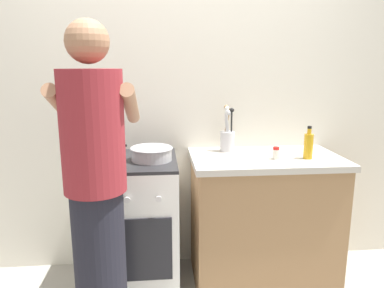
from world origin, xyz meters
The scene contains 9 objects.
back_wall centered at (0.20, 0.50, 1.25)m, with size 3.20×0.10×2.50m.
countertop centered at (0.55, 0.15, 0.45)m, with size 1.00×0.60×0.90m.
stove_range centered at (-0.35, 0.15, 0.45)m, with size 0.60×0.62×0.90m.
pot centered at (-0.49, 0.14, 0.95)m, with size 0.25×0.18×0.10m.
mixing_bowl centered at (-0.21, 0.12, 0.95)m, with size 0.27×0.27×0.09m.
utensil_crock centered at (0.32, 0.32, 1.00)m, with size 0.10×0.10×0.33m.
spice_bottle centered at (0.59, 0.07, 0.94)m, with size 0.04×0.04×0.08m.
oil_bottle centered at (0.80, 0.06, 0.99)m, with size 0.06×0.06×0.21m.
person centered at (-0.47, -0.43, 0.86)m, with size 0.41×0.50×1.70m.
Camera 1 is at (-0.16, -2.14, 1.50)m, focal length 33.83 mm.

